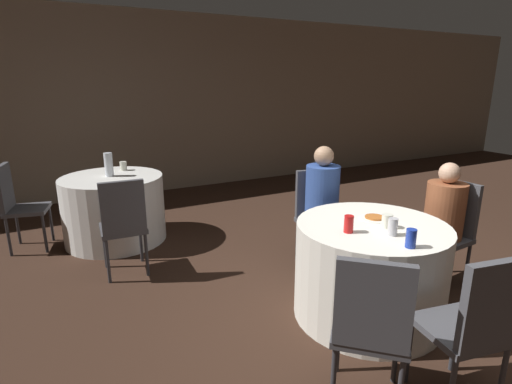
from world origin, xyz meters
name	(u,v)px	position (x,y,z in m)	size (l,w,h in m)	color
ground_plane	(378,318)	(0.00, 0.00, 0.00)	(16.00, 16.00, 0.00)	#382319
wall_back	(187,104)	(0.00, 4.50, 1.40)	(16.00, 0.06, 2.80)	gray
table_near	(369,271)	(-0.04, 0.09, 0.37)	(1.12, 1.12, 0.75)	white
table_far	(114,209)	(-1.52, 2.59, 0.37)	(1.11, 1.11, 0.75)	white
chair_near_south	(476,320)	(-0.21, -0.87, 0.56)	(0.46, 0.47, 0.93)	#47474C
chair_near_east	(449,224)	(0.93, 0.17, 0.56)	(0.43, 0.43, 0.93)	#47474C
chair_near_southwest	(371,321)	(-0.71, -0.62, 0.56)	(0.57, 0.57, 0.93)	#47474C
chair_near_north	(317,209)	(0.16, 1.05, 0.56)	(0.47, 0.48, 0.93)	#47474C
chair_far_west	(16,200)	(-2.47, 2.78, 0.56)	(0.48, 0.47, 0.93)	#47474C
chair_far_south	(123,220)	(-1.58, 1.62, 0.56)	(0.42, 0.43, 0.93)	#47474C
person_floral_shirt	(437,227)	(0.76, 0.16, 0.56)	(0.50, 0.34, 1.12)	#33384C
person_blue_shirt	(325,211)	(0.13, 0.89, 0.60)	(0.36, 0.49, 1.19)	black
pizza_plate_near	(375,218)	(0.06, 0.19, 0.75)	(0.23, 0.23, 0.02)	white
soda_can_blue	(411,238)	(-0.13, -0.33, 0.81)	(0.07, 0.07, 0.12)	#1E38A5
soda_can_silver	(393,227)	(-0.08, -0.13, 0.81)	(0.07, 0.07, 0.12)	silver
soda_can_red	(349,224)	(-0.31, 0.06, 0.81)	(0.07, 0.07, 0.12)	red
cup_near	(387,221)	(0.00, 0.00, 0.80)	(0.08, 0.08, 0.10)	silver
bottle_far	(109,165)	(-1.53, 2.61, 0.88)	(0.09, 0.09, 0.26)	silver
cup_far	(123,166)	(-1.34, 2.85, 0.80)	(0.08, 0.08, 0.10)	silver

